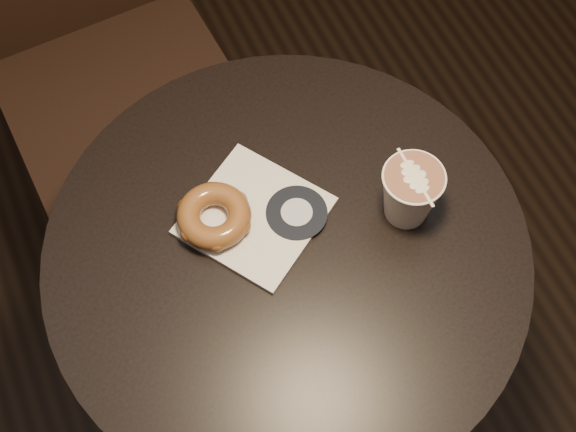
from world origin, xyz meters
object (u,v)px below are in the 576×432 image
(chair, at_px, (89,18))
(doughnut, at_px, (214,216))
(cafe_table, at_px, (287,300))
(pastry_bag, at_px, (255,216))
(latte_cup, at_px, (410,194))

(chair, distance_m, doughnut, 0.60)
(cafe_table, distance_m, doughnut, 0.25)
(pastry_bag, bearing_deg, chair, 65.87)
(pastry_bag, relative_size, doughnut, 1.65)
(chair, xyz_separation_m, pastry_bag, (0.10, -0.59, 0.14))
(chair, height_order, doughnut, chair)
(doughnut, distance_m, latte_cup, 0.28)
(cafe_table, height_order, doughnut, doughnut)
(cafe_table, relative_size, doughnut, 7.00)
(chair, height_order, pastry_bag, chair)
(cafe_table, xyz_separation_m, latte_cup, (0.18, -0.02, 0.25))
(cafe_table, height_order, chair, chair)
(doughnut, relative_size, latte_cup, 1.09)
(cafe_table, relative_size, chair, 0.68)
(doughnut, bearing_deg, pastry_bag, -13.18)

